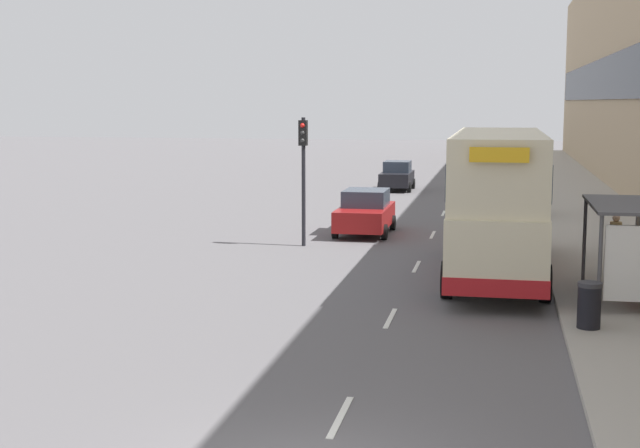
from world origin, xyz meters
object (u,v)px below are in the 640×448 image
Objects in this scene: double_decker_bus_near at (498,201)px; car_2 at (397,176)px; car_0 at (365,212)px; traffic_light_far_kerb at (303,160)px; pedestrian_1 at (615,242)px; car_1 at (504,197)px; bus_shelter at (629,234)px; litter_bin at (589,305)px.

double_decker_bus_near is 2.75× the size of car_2.
traffic_light_far_kerb is (-1.75, -3.41, 2.27)m from car_0.
traffic_light_far_kerb reaches higher than pedestrian_1.
car_1 reaches higher than car_0.
car_0 is at bearing 123.27° from double_decker_bus_near.
bus_shelter is at bearing -92.51° from pedestrian_1.
traffic_light_far_kerb reaches higher than car_1.
litter_bin is (7.94, -31.88, -0.18)m from car_2.
bus_shelter reaches higher than litter_bin.
traffic_light_far_kerb reaches higher than car_0.
car_2 is 2.21× the size of pedestrian_1.
double_decker_bus_near is 10.03× the size of litter_bin.
car_2 reaches higher than litter_bin.
pedestrian_1 is (3.48, 0.75, -1.26)m from double_decker_bus_near.
pedestrian_1 is 7.28m from litter_bin.
double_decker_bus_near is 26.20m from car_2.
litter_bin is 14.23m from traffic_light_far_kerb.
car_0 is 2.51× the size of pedestrian_1.
double_decker_bus_near is at bearing 134.76° from bus_shelter.
bus_shelter is at bearing 127.10° from car_0.
car_2 is at bearing -87.61° from car_0.
car_1 reaches higher than litter_bin.
traffic_light_far_kerb reaches higher than bus_shelter.
traffic_light_far_kerb is (-10.17, 7.73, 1.26)m from bus_shelter.
car_1 is 0.85× the size of traffic_light_far_kerb.
litter_bin is (-1.40, -7.14, -0.36)m from pedestrian_1.
double_decker_bus_near reaches higher than car_1.
litter_bin is (7.20, -14.20, -0.19)m from car_0.
car_1 is 20.88m from litter_bin.
car_0 is 1.11× the size of car_1.
pedestrian_1 is at bearing 12.24° from double_decker_bus_near.
car_1 is 12.68m from car_2.
pedestrian_1 is at bearing 110.68° from car_2.
litter_bin is (2.08, -6.38, -1.61)m from double_decker_bus_near.
litter_bin is (-1.22, -3.06, -1.21)m from bus_shelter.
car_0 is at bearing 62.81° from traffic_light_far_kerb.
car_1 is at bearing 119.07° from car_2.
car_2 is at bearing 102.95° from double_decker_bus_near.
car_0 is 17.70m from car_2.
bus_shelter is at bearing 107.63° from car_2.
traffic_light_far_kerb is at bearing 87.25° from car_2.
bus_shelter is 12.84m from traffic_light_far_kerb.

